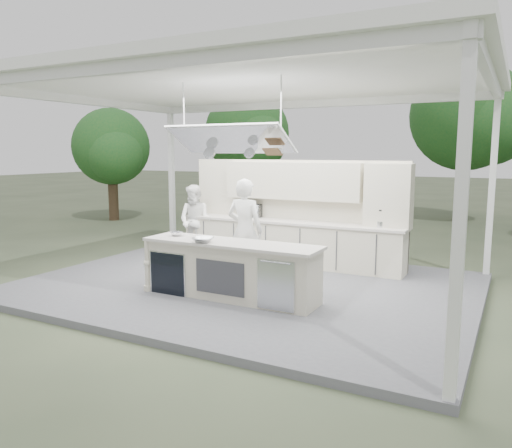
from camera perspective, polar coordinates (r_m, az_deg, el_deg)
The scene contains 12 objects.
ground at distance 9.38m, azimuth -1.07°, elevation -7.51°, with size 90.00×90.00×0.00m, color #4E563B.
stage_deck at distance 9.37m, azimuth -1.07°, elevation -7.15°, with size 8.00×6.00×0.12m, color #57585C.
tent at distance 9.09m, azimuth -1.16°, elevation 15.60°, with size 8.20×6.20×3.86m.
demo_island at distance 8.38m, azimuth -3.03°, elevation -5.24°, with size 3.10×0.79×0.95m.
back_counter at distance 10.91m, azimuth 3.76°, elevation -2.06°, with size 5.08×0.72×0.95m.
back_wall_unit at distance 10.80m, azimuth 6.43°, elevation 3.04°, with size 5.05×0.48×2.25m.
tree_cluster at distance 18.26m, azimuth 13.69°, elevation 10.38°, with size 19.55×9.40×5.85m.
head_chef at distance 9.34m, azimuth -1.28°, elevation -0.72°, with size 0.71×0.46×1.94m, color white.
sous_chef at distance 11.63m, azimuth -6.93°, elevation 0.34°, with size 0.81×0.63×1.67m, color white.
toaster_oven at distance 11.43m, azimuth -0.56°, elevation 1.57°, with size 0.53×0.36×0.29m, color silver.
bowl_large at distance 8.27m, azimuth -6.10°, elevation -1.80°, with size 0.34×0.34×0.08m, color silver.
bowl_small at distance 8.96m, azimuth -9.06°, elevation -1.12°, with size 0.22×0.22×0.07m, color silver.
Camera 1 is at (4.37, -7.90, 2.56)m, focal length 35.00 mm.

